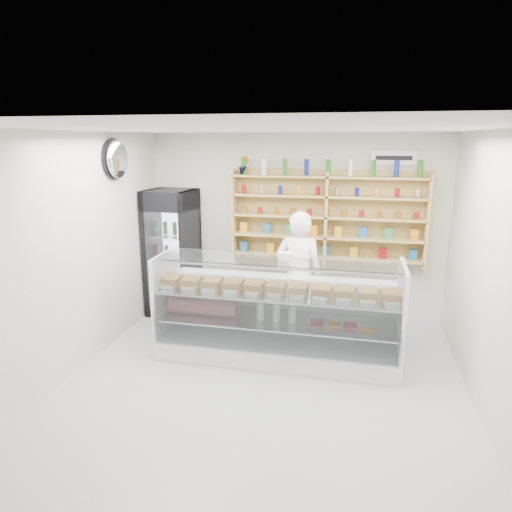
# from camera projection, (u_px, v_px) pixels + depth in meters

# --- Properties ---
(room) EXTENTS (5.00, 5.00, 5.00)m
(room) POSITION_uv_depth(u_px,v_px,m) (259.00, 271.00, 4.63)
(room) COLOR #99999D
(room) RESTS_ON ground
(display_counter) EXTENTS (3.00, 0.90, 1.31)m
(display_counter) POSITION_uv_depth(u_px,v_px,m) (277.00, 331.00, 5.76)
(display_counter) COLOR white
(display_counter) RESTS_ON floor
(shop_worker) EXTENTS (0.68, 0.47, 1.79)m
(shop_worker) POSITION_uv_depth(u_px,v_px,m) (299.00, 276.00, 6.24)
(shop_worker) COLOR white
(shop_worker) RESTS_ON floor
(drinks_cooler) EXTENTS (0.74, 0.72, 1.96)m
(drinks_cooler) POSITION_uv_depth(u_px,v_px,m) (172.00, 253.00, 7.12)
(drinks_cooler) COLOR black
(drinks_cooler) RESTS_ON floor
(wall_shelving) EXTENTS (2.84, 0.28, 1.33)m
(wall_shelving) POSITION_uv_depth(u_px,v_px,m) (326.00, 217.00, 6.69)
(wall_shelving) COLOR tan
(wall_shelving) RESTS_ON back_wall
(potted_plant) EXTENTS (0.16, 0.13, 0.27)m
(potted_plant) POSITION_uv_depth(u_px,v_px,m) (244.00, 165.00, 6.78)
(potted_plant) COLOR #1E6626
(potted_plant) RESTS_ON wall_shelving
(security_mirror) EXTENTS (0.15, 0.50, 0.50)m
(security_mirror) POSITION_uv_depth(u_px,v_px,m) (117.00, 159.00, 5.97)
(security_mirror) COLOR silver
(security_mirror) RESTS_ON left_wall
(wall_sign) EXTENTS (0.62, 0.03, 0.20)m
(wall_sign) POSITION_uv_depth(u_px,v_px,m) (394.00, 158.00, 6.41)
(wall_sign) COLOR white
(wall_sign) RESTS_ON back_wall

